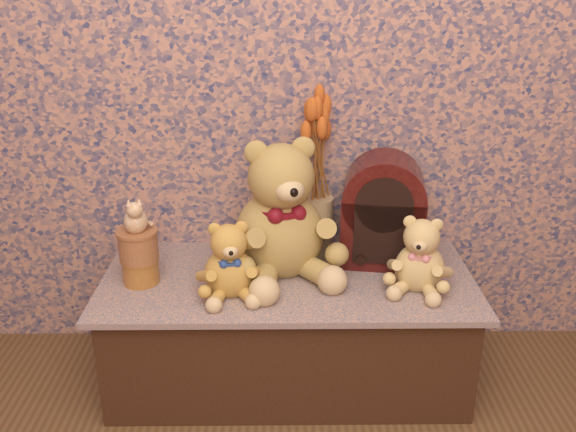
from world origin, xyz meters
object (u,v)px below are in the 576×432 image
biscuit_tin_lower (141,270)px  ceramic_vase (315,226)px  teddy_small (421,250)px  cathedral_radio (383,209)px  teddy_medium (229,255)px  cat_figurine (135,213)px  teddy_large (279,201)px

biscuit_tin_lower → ceramic_vase: bearing=19.8°
teddy_small → cathedral_radio: (-0.09, 0.20, 0.06)m
teddy_medium → biscuit_tin_lower: teddy_medium is taller
teddy_medium → biscuit_tin_lower: bearing=156.6°
teddy_small → cat_figurine: (-0.90, 0.04, 0.11)m
teddy_large → biscuit_tin_lower: (-0.45, -0.09, -0.21)m
teddy_medium → cathedral_radio: size_ratio=0.68×
teddy_small → teddy_large: bearing=-176.9°
teddy_large → cat_figurine: 0.46m
cat_figurine → cathedral_radio: bearing=-2.8°
teddy_large → teddy_small: bearing=-33.7°
biscuit_tin_lower → cathedral_radio: bearing=11.0°
teddy_medium → cat_figurine: size_ratio=2.15×
teddy_medium → biscuit_tin_lower: 0.32m
cathedral_radio → cat_figurine: size_ratio=3.15×
cat_figurine → teddy_large: bearing=-2.4°
teddy_medium → cat_figurine: cat_figurine is taller
teddy_large → ceramic_vase: (0.12, 0.12, -0.14)m
teddy_large → ceramic_vase: teddy_large is taller
teddy_small → cathedral_radio: cathedral_radio is taller
teddy_small → cat_figurine: size_ratio=2.16×
teddy_medium → teddy_small: (0.60, 0.03, 0.00)m
teddy_small → biscuit_tin_lower: size_ratio=2.25×
teddy_small → ceramic_vase: size_ratio=1.22×
ceramic_vase → teddy_small: bearing=-37.3°
teddy_large → cathedral_radio: bearing=-7.0°
ceramic_vase → biscuit_tin_lower: ceramic_vase is taller
cathedral_radio → ceramic_vase: 0.25m
teddy_medium → cat_figurine: (-0.30, 0.07, 0.11)m
teddy_large → biscuit_tin_lower: size_ratio=4.24×
cathedral_radio → ceramic_vase: size_ratio=1.78×
teddy_large → biscuit_tin_lower: 0.51m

